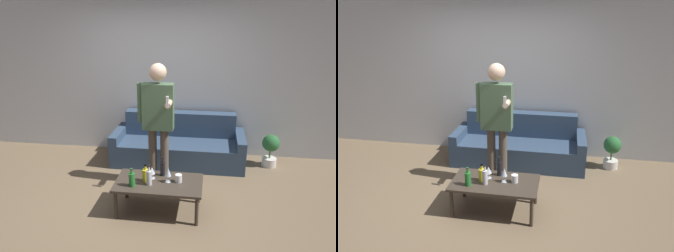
# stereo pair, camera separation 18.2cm
# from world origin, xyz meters

# --- Properties ---
(ground_plane) EXTENTS (16.00, 16.00, 0.00)m
(ground_plane) POSITION_xyz_m (0.00, 0.00, 0.00)
(ground_plane) COLOR #756047
(wall_back) EXTENTS (8.00, 0.06, 2.70)m
(wall_back) POSITION_xyz_m (0.00, 1.93, 1.35)
(wall_back) COLOR silver
(wall_back) RESTS_ON ground_plane
(couch) EXTENTS (2.12, 0.80, 0.79)m
(couch) POSITION_xyz_m (0.35, 1.51, 0.28)
(couch) COLOR #334760
(couch) RESTS_ON ground_plane
(coffee_table) EXTENTS (1.06, 0.59, 0.40)m
(coffee_table) POSITION_xyz_m (0.27, 0.02, 0.36)
(coffee_table) COLOR #3D3328
(coffee_table) RESTS_ON ground_plane
(bottle_orange) EXTENTS (0.07, 0.07, 0.25)m
(bottle_orange) POSITION_xyz_m (0.17, -0.07, 0.50)
(bottle_orange) COLOR silver
(bottle_orange) RESTS_ON coffee_table
(bottle_green) EXTENTS (0.08, 0.08, 0.22)m
(bottle_green) POSITION_xyz_m (0.11, 0.01, 0.49)
(bottle_green) COLOR yellow
(bottle_green) RESTS_ON coffee_table
(bottle_dark) EXTENTS (0.06, 0.06, 0.26)m
(bottle_dark) POSITION_xyz_m (0.29, 0.19, 0.50)
(bottle_dark) COLOR black
(bottle_dark) RESTS_ON coffee_table
(bottle_yellow) EXTENTS (0.07, 0.07, 0.23)m
(bottle_yellow) POSITION_xyz_m (-0.03, -0.13, 0.49)
(bottle_yellow) COLOR #23752D
(bottle_yellow) RESTS_ON coffee_table
(wine_glass_near) EXTENTS (0.07, 0.07, 0.19)m
(wine_glass_near) POSITION_xyz_m (0.38, 0.03, 0.53)
(wine_glass_near) COLOR silver
(wine_glass_near) RESTS_ON coffee_table
(wine_glass_far) EXTENTS (0.08, 0.08, 0.16)m
(wine_glass_far) POSITION_xyz_m (0.17, 0.09, 0.51)
(wine_glass_far) COLOR silver
(wine_glass_far) RESTS_ON coffee_table
(cup_on_table) EXTENTS (0.08, 0.08, 0.10)m
(cup_on_table) POSITION_xyz_m (0.51, 0.05, 0.45)
(cup_on_table) COLOR white
(cup_on_table) RESTS_ON coffee_table
(person_standing_front) EXTENTS (0.50, 0.44, 1.74)m
(person_standing_front) POSITION_xyz_m (0.15, 0.70, 1.04)
(person_standing_front) COLOR brown
(person_standing_front) RESTS_ON ground_plane
(potted_plant) EXTENTS (0.27, 0.27, 0.53)m
(potted_plant) POSITION_xyz_m (1.83, 1.51, 0.31)
(potted_plant) COLOR silver
(potted_plant) RESTS_ON ground_plane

